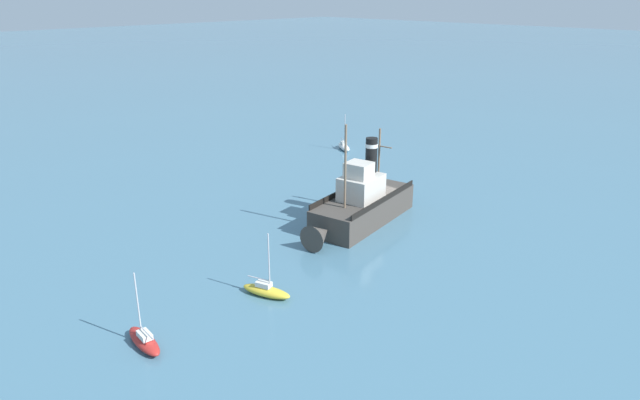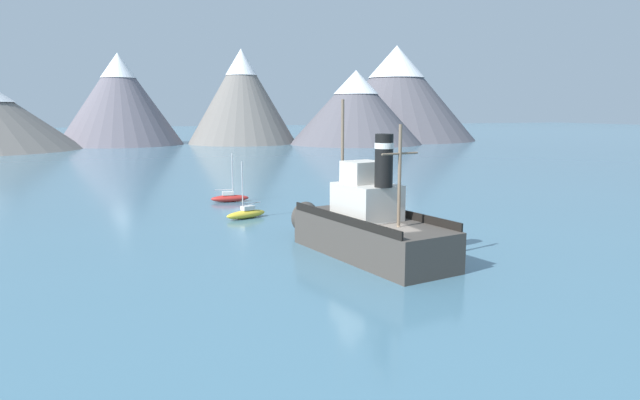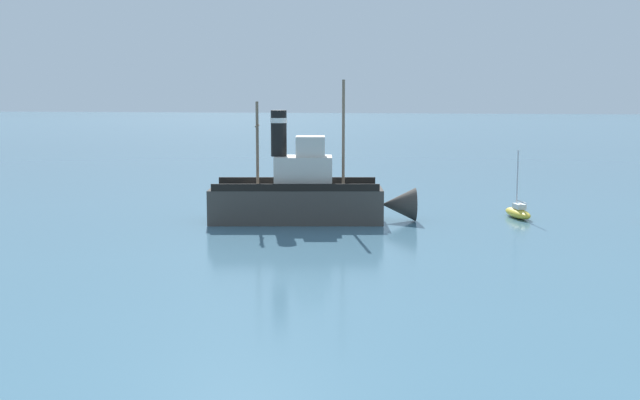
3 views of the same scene
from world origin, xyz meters
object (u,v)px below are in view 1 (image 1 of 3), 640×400
old_tugboat (360,205)px  sailboat_red (144,340)px  sailboat_white (344,146)px  sailboat_yellow (266,290)px

old_tugboat → sailboat_red: size_ratio=3.01×
sailboat_white → sailboat_red: bearing=117.6°
old_tugboat → sailboat_yellow: bearing=105.4°
sailboat_yellow → sailboat_white: bearing=-55.5°
old_tugboat → sailboat_yellow: (-4.10, 14.91, -1.40)m
sailboat_red → sailboat_white: (22.15, -42.41, 0.00)m
old_tugboat → sailboat_white: old_tugboat is taller
sailboat_red → sailboat_white: size_ratio=1.00×
sailboat_red → sailboat_yellow: bearing=-93.8°
sailboat_yellow → sailboat_white: (22.77, -33.18, 0.00)m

